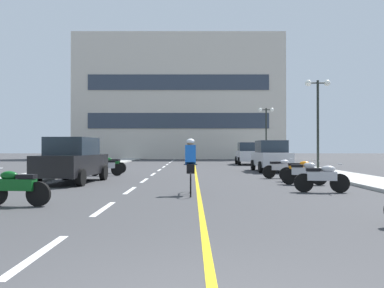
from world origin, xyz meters
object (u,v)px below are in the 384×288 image
Objects in this scene: street_lamp_mid at (320,104)px; motorcycle_4 at (302,170)px; parked_car_near at (74,160)px; motorcycle_5 at (282,168)px; street_lamp_far at (268,122)px; motorcycle_6 at (107,166)px; motorcycle_7 at (113,164)px; parked_car_far at (250,153)px; cyclist_rider at (192,165)px; parked_car_mid at (273,156)px; motorcycle_1 at (18,187)px; motorcycle_2 at (324,178)px; motorcycle_3 at (306,172)px.

street_lamp_mid is 3.07× the size of motorcycle_4.
parked_car_near is 2.56× the size of motorcycle_5.
street_lamp_far is 2.97× the size of motorcycle_6.
motorcycle_6 is at bearing -86.34° from motorcycle_7.
motorcycle_7 is at bearing 93.66° from motorcycle_6.
street_lamp_far is 20.19m from motorcycle_5.
cyclist_rider is (-4.65, -21.08, -0.03)m from parked_car_far.
motorcycle_4 is (-0.17, -7.06, -0.44)m from parked_car_mid.
motorcycle_6 is (-0.05, 10.39, 0.00)m from motorcycle_1.
motorcycle_1 is 1.01× the size of motorcycle_5.
parked_car_far is (-2.40, -5.03, -2.90)m from street_lamp_far.
parked_car_mid is 9.43m from parked_car_far.
parked_car_far is at bearing 55.70° from motorcycle_6.
motorcycle_4 is (-0.13, -16.49, -0.44)m from parked_car_far.
motorcycle_6 is (-8.92, -13.08, -0.44)m from parked_car_far.
street_lamp_mid is at bearing -88.82° from street_lamp_far.
street_lamp_mid reaches higher than motorcycle_1.
motorcycle_6 is (-8.79, 3.42, 0.00)m from motorcycle_4.
parked_car_mid is 11.12m from motorcycle_2.
street_lamp_mid is 8.09m from motorcycle_4.
parked_car_far is at bearing 105.52° from street_lamp_mid.
street_lamp_mid is at bearing 56.99° from cyclist_rider.
street_lamp_far is at bearing 81.51° from motorcycle_5.
street_lamp_mid is 12.58m from motorcycle_6.
parked_car_far is at bearing 50.27° from motorcycle_7.
motorcycle_1 is 1.00× the size of motorcycle_6.
motorcycle_3 is 1.48m from motorcycle_4.
motorcycle_1 is 11.18m from motorcycle_4.
motorcycle_2 is 2.58m from motorcycle_3.
motorcycle_3 and motorcycle_7 have the same top height.
motorcycle_2 is at bearing -95.53° from motorcycle_4.
cyclist_rider is (-7.06, -26.11, -2.92)m from street_lamp_far.
motorcycle_1 is at bearing -89.13° from motorcycle_7.
motorcycle_3 is at bearing -96.87° from street_lamp_far.
motorcycle_7 is at bearing 90.87° from motorcycle_1.
motorcycle_2 is 1.00× the size of motorcycle_5.
street_lamp_mid is 1.23× the size of parked_car_far.
street_lamp_far is 3.01× the size of motorcycle_7.
parked_car_mid is at bearing 88.58° from motorcycle_4.
cyclist_rider reaches higher than motorcycle_1.
street_lamp_far is 1.18× the size of parked_car_far.
parked_car_near is 6.26m from cyclist_rider.
parked_car_near is at bearing -118.96° from parked_car_far.
motorcycle_4 is (8.74, 6.97, 0.00)m from motorcycle_1.
motorcycle_1 is 12.56m from motorcycle_7.
street_lamp_far is 2.96× the size of motorcycle_1.
street_lamp_mid is 3.12× the size of motorcycle_7.
motorcycle_4 is at bearing 84.47° from motorcycle_2.
cyclist_rider is (-7.36, -11.33, -3.05)m from street_lamp_mid.
parked_car_mid is at bearing 68.02° from cyclist_rider.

